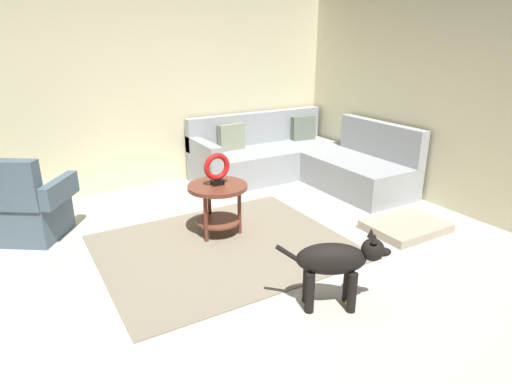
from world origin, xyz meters
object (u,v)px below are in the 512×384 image
object	(u,v)px
side_table	(218,196)
dog_toy_ball	(350,303)
dog	(337,262)
torus_sculpture	(217,168)
sectional_couch	(299,161)
armchair	(26,209)
dog_bed_mat	(406,226)

from	to	relation	value
side_table	dog_toy_ball	size ratio (longest dim) A/B	7.40
side_table	dog	bearing A→B (deg)	-82.89
side_table	torus_sculpture	bearing A→B (deg)	-82.87
sectional_couch	torus_sculpture	size ratio (longest dim) A/B	6.90
armchair	dog_bed_mat	xyz separation A→B (m)	(3.43, -1.80, -0.28)
side_table	dog_bed_mat	xyz separation A→B (m)	(1.74, -0.92, -0.37)
side_table	dog_toy_ball	bearing A→B (deg)	-80.21
sectional_couch	dog_toy_ball	distance (m)	3.07
dog	dog_toy_ball	world-z (taller)	dog
armchair	side_table	bearing A→B (deg)	6.95
sectional_couch	armchair	distance (m)	3.44
armchair	dog_toy_ball	world-z (taller)	armchair
dog_toy_ball	armchair	bearing A→B (deg)	127.73
side_table	torus_sculpture	xyz separation A→B (m)	(0.00, -0.00, 0.29)
dog_toy_ball	dog_bed_mat	bearing A→B (deg)	27.37
armchair	sectional_couch	bearing A→B (deg)	36.84
armchair	dog	xyz separation A→B (m)	(1.89, -2.47, 0.05)
armchair	dog_bed_mat	distance (m)	3.88
torus_sculpture	dog_toy_ball	world-z (taller)	torus_sculpture
dog_bed_mat	dog	distance (m)	1.71
sectional_couch	armchair	world-z (taller)	same
side_table	dog	xyz separation A→B (m)	(0.20, -1.59, -0.04)
armchair	dog	size ratio (longest dim) A/B	1.31
side_table	dog_bed_mat	size ratio (longest dim) A/B	0.75
side_table	dog	size ratio (longest dim) A/B	0.79
armchair	dog	bearing A→B (deg)	-18.14
sectional_couch	side_table	size ratio (longest dim) A/B	3.75
torus_sculpture	dog_bed_mat	bearing A→B (deg)	-27.90
armchair	side_table	xyz separation A→B (m)	(1.69, -0.88, 0.09)
side_table	dog_bed_mat	world-z (taller)	side_table
side_table	dog_toy_ball	world-z (taller)	side_table
dog_bed_mat	torus_sculpture	bearing A→B (deg)	152.10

